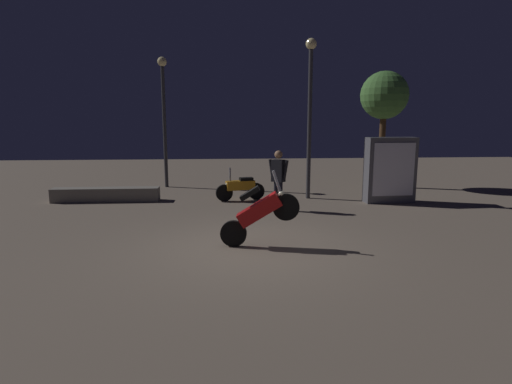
{
  "coord_description": "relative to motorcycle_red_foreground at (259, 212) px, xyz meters",
  "views": [
    {
      "loc": [
        -0.45,
        -8.24,
        2.64
      ],
      "look_at": [
        0.24,
        1.09,
        1.0
      ],
      "focal_mm": 28.84,
      "sensor_mm": 36.0,
      "label": 1
    }
  ],
  "objects": [
    {
      "name": "planter_wall_low",
      "position": [
        -4.63,
        5.27,
        -0.52
      ],
      "size": [
        3.43,
        0.5,
        0.45
      ],
      "color": "gray",
      "rests_on": "ground_plane"
    },
    {
      "name": "kiosk_billboard",
      "position": [
        4.59,
        4.45,
        0.31
      ],
      "size": [
        1.62,
        0.6,
        2.1
      ],
      "rotation": [
        0.0,
        0.0,
        3.18
      ],
      "color": "#595960",
      "rests_on": "ground_plane"
    },
    {
      "name": "ground_plane",
      "position": [
        -0.24,
        -0.09,
        -0.74
      ],
      "size": [
        40.0,
        40.0,
        0.0
      ],
      "primitive_type": "plane",
      "color": "#756656"
    },
    {
      "name": "tree_left_bg",
      "position": [
        5.48,
        7.56,
        2.79
      ],
      "size": [
        1.84,
        1.84,
        4.51
      ],
      "color": "#4C331E",
      "rests_on": "ground_plane"
    },
    {
      "name": "motorcycle_orange_parked_left",
      "position": [
        -0.21,
        5.11,
        -0.31
      ],
      "size": [
        1.64,
        0.5,
        1.11
      ],
      "rotation": [
        0.0,
        0.0,
        3.37
      ],
      "color": "black",
      "rests_on": "ground_plane"
    },
    {
      "name": "motorcycle_red_foreground",
      "position": [
        0.0,
        0.0,
        0.0
      ],
      "size": [
        1.66,
        0.41,
        1.63
      ],
      "rotation": [
        0.0,
        0.0,
        -0.12
      ],
      "color": "black",
      "rests_on": "ground_plane"
    },
    {
      "name": "streetlamp_far",
      "position": [
        2.11,
        5.32,
        2.56
      ],
      "size": [
        0.36,
        0.36,
        5.24
      ],
      "color": "#38383D",
      "rests_on": "ground_plane"
    },
    {
      "name": "person_rider_beside",
      "position": [
        0.84,
        3.49,
        0.32
      ],
      "size": [
        0.58,
        0.49,
        1.77
      ],
      "rotation": [
        0.0,
        0.0,
        0.9
      ],
      "color": "black",
      "rests_on": "ground_plane"
    },
    {
      "name": "streetlamp_near",
      "position": [
        -3.05,
        8.13,
        2.44
      ],
      "size": [
        0.36,
        0.36,
        5.01
      ],
      "color": "#38383D",
      "rests_on": "ground_plane"
    }
  ]
}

